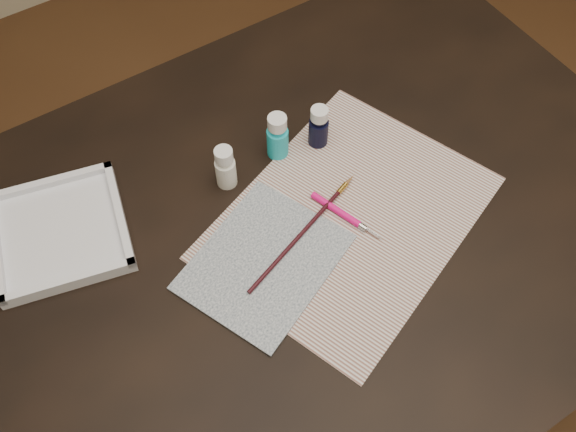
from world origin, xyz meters
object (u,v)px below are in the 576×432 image
canvas (264,262)px  paint_bottle_white (225,167)px  palette_tray (60,231)px  paint_bottle_cyan (278,136)px  paper (349,217)px  paint_bottle_navy (319,126)px

canvas → paint_bottle_white: paint_bottle_white is taller
palette_tray → paint_bottle_white: bearing=-10.7°
paint_bottle_cyan → palette_tray: (-0.38, 0.04, -0.03)m
paper → paint_bottle_cyan: bearing=98.7°
canvas → paint_bottle_white: (0.03, 0.17, 0.04)m
canvas → paint_bottle_cyan: paint_bottle_cyan is taller
paint_bottle_white → palette_tray: size_ratio=0.41×
paper → paint_bottle_navy: 0.17m
canvas → palette_tray: 0.33m
paper → palette_tray: palette_tray is taller
paint_bottle_white → palette_tray: paint_bottle_white is taller
canvas → paint_bottle_navy: 0.26m
paint_bottle_white → paint_bottle_navy: 0.18m
paint_bottle_navy → palette_tray: 0.46m
paint_bottle_cyan → palette_tray: paint_bottle_cyan is taller
canvas → palette_tray: palette_tray is taller
paper → palette_tray: bearing=151.6°
paint_bottle_cyan → paint_bottle_navy: paint_bottle_cyan is taller
paint_bottle_white → paint_bottle_cyan: (0.11, 0.01, 0.00)m
paper → canvas: (-0.16, 0.00, 0.00)m
canvas → palette_tray: bearing=138.6°
paper → paint_bottle_navy: bearing=74.1°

